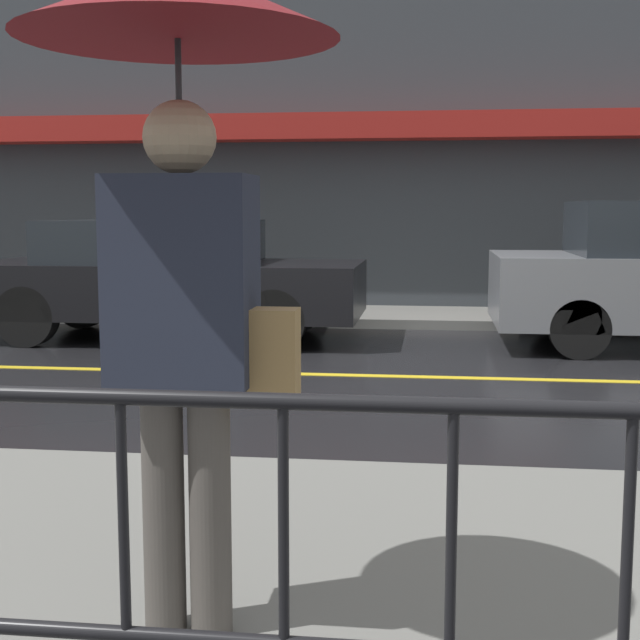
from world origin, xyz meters
TOP-DOWN VIEW (x-y plane):
  - ground_plane at (0.00, 0.00)m, footprint 80.00×80.00m
  - sidewalk_near at (0.00, -4.72)m, footprint 28.00×3.17m
  - sidewalk_far at (0.00, 3.95)m, footprint 28.00×1.64m
  - lane_marking at (0.00, 0.00)m, footprint 25.20×0.12m
  - building_storefront at (0.00, 4.89)m, footprint 28.00×0.85m
  - railing_foreground at (0.00, -6.05)m, footprint 12.00×0.04m
  - pedestrian at (-0.29, -5.15)m, footprint 0.99×0.99m
  - car_black at (-2.56, 2.01)m, footprint 4.39×1.77m

SIDE VIEW (x-z plane):
  - ground_plane at x=0.00m, z-range 0.00..0.00m
  - lane_marking at x=0.00m, z-range 0.00..0.01m
  - sidewalk_near at x=0.00m, z-range 0.00..0.12m
  - sidewalk_far at x=0.00m, z-range 0.00..0.12m
  - car_black at x=-2.56m, z-range 0.03..1.39m
  - railing_foreground at x=0.00m, z-range 0.25..1.24m
  - pedestrian at x=-0.29m, z-range 0.69..2.79m
  - building_storefront at x=0.00m, z-range -0.02..5.97m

